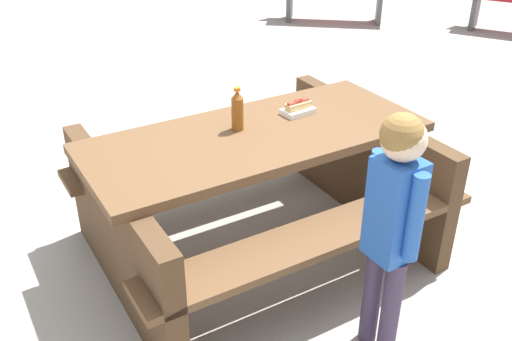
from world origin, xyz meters
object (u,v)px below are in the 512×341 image
object	(u,v)px
picnic_table	(256,183)
child_in_coat	(394,210)
soda_bottle	(237,110)
hotdog_tray	(298,108)

from	to	relation	value
picnic_table	child_in_coat	distance (m)	0.99
picnic_table	soda_bottle	size ratio (longest dim) A/B	8.67
picnic_table	hotdog_tray	size ratio (longest dim) A/B	10.68
picnic_table	soda_bottle	world-z (taller)	soda_bottle
picnic_table	soda_bottle	xyz separation A→B (m)	(-0.04, 0.10, 0.41)
soda_bottle	child_in_coat	bearing A→B (deg)	-91.63
soda_bottle	hotdog_tray	distance (m)	0.40
picnic_table	child_in_coat	bearing A→B (deg)	-94.52
hotdog_tray	picnic_table	bearing A→B (deg)	-174.15
hotdog_tray	child_in_coat	xyz separation A→B (m)	(-0.41, -0.97, -0.02)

